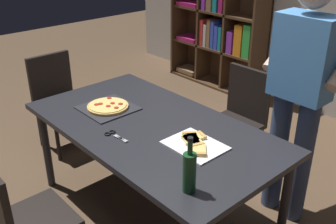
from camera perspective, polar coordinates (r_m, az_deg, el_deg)
name	(u,v)px	position (r m, az deg, el deg)	size (l,w,h in m)	color
ground_plane	(154,211)	(3.11, -2.11, -14.20)	(12.00, 12.00, 0.00)	brown
dining_table	(152,133)	(2.72, -2.34, -3.12)	(1.84, 1.00, 0.75)	#232328
chair_near_camera	(18,217)	(2.43, -20.95, -14.09)	(0.42, 0.42, 0.90)	black
chair_far_side	(240,114)	(3.44, 10.36, -0.25)	(0.42, 0.42, 0.90)	black
chair_left_end	(58,96)	(3.88, -15.77, 2.24)	(0.42, 0.42, 0.90)	black
bookshelf	(220,12)	(5.22, 7.62, 14.25)	(1.40, 0.35, 1.95)	#513823
person_serving_pizza	(301,89)	(2.76, 18.72, 3.13)	(0.55, 0.54, 1.75)	#38476B
pepperoni_pizza_on_tray	(108,107)	(2.95, -8.73, 0.74)	(0.37, 0.37, 0.04)	#2D2D33
pizza_slices_on_towel	(195,143)	(2.45, 3.91, -4.57)	(0.36, 0.28, 0.03)	white
wine_bottle	(189,171)	(2.01, 3.14, -8.60)	(0.07, 0.07, 0.32)	#194723
kitchen_scissors	(114,135)	(2.58, -7.90, -3.30)	(0.19, 0.09, 0.01)	silver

